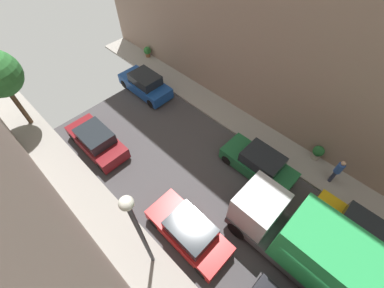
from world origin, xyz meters
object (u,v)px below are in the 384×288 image
Objects in this scene: parked_car_left_2 at (189,231)px; delivery_truck at (312,249)px; potted_plant_0 at (147,51)px; potted_plant_1 at (318,152)px; parked_car_left_3 at (97,140)px; parked_car_right_3 at (259,164)px; parked_car_right_2 at (357,232)px; parked_car_right_4 at (145,84)px; pedestrian at (338,170)px; lamp_post at (138,228)px.

parked_car_left_2 is 0.64× the size of delivery_truck.
potted_plant_1 is at bearing -89.65° from potted_plant_0.
parked_car_right_3 is (5.40, -7.92, 0.00)m from parked_car_left_3.
potted_plant_0 is (2.96, 18.79, -0.08)m from parked_car_right_2.
parked_car_right_4 is 14.43m from delivery_truck.
parked_car_left_3 is at bearing 90.00° from parked_car_left_2.
potted_plant_0 is at bearing 33.01° from parked_car_left_3.
delivery_truck reaches higher than pedestrian.
parked_car_right_4 is at bearing 104.34° from potted_plant_1.
parked_car_left_2 and parked_car_right_2 have the same top height.
pedestrian is 16.68m from potted_plant_0.
pedestrian is (2.28, -3.31, 0.35)m from parked_car_right_3.
lamp_post reaches higher than potted_plant_1.
parked_car_right_3 is at bearing -90.00° from parked_car_right_4.
potted_plant_1 is (3.05, -1.97, -0.03)m from parked_car_right_3.
parked_car_left_2 is at bearing 133.98° from parked_car_right_2.
parked_car_right_3 is (5.40, -0.15, 0.00)m from parked_car_left_2.
parked_car_left_2 is 7.78m from parked_car_right_2.
pedestrian is at bearing 43.05° from parked_car_right_2.
parked_car_left_3 is 4.85× the size of potted_plant_0.
lamp_post is (-7.30, 6.01, 3.38)m from parked_car_right_2.
delivery_truck reaches higher than parked_car_right_3.
delivery_truck is (2.70, -12.08, 1.07)m from parked_car_left_3.
parked_car_right_2 is at bearing -46.02° from parked_car_left_2.
parked_car_left_3 is at bearing 102.60° from delivery_truck.
delivery_truck reaches higher than parked_car_right_4.
parked_car_right_3 is 8.06m from lamp_post.
parked_car_right_4 reaches higher than potted_plant_1.
delivery_truck is 6.99m from lamp_post.
parked_car_left_2 is at bearing -12.45° from lamp_post.
potted_plant_1 is at bearing -14.10° from parked_car_left_2.
parked_car_right_3 is at bearing -55.70° from parked_car_left_3.
potted_plant_0 is 16.75m from lamp_post.
parked_car_right_3 is at bearing 90.00° from parked_car_right_2.
parked_car_left_3 is 0.69× the size of lamp_post.
pedestrian reaches higher than parked_car_left_3.
parked_car_right_2 is 3.17m from delivery_truck.
parked_car_right_4 is (0.00, 9.97, 0.00)m from parked_car_right_3.
delivery_truck is at bearing -45.82° from lamp_post.
potted_plant_0 is at bearing 48.77° from parked_car_right_4.
parked_car_right_2 is 15.42m from parked_car_right_4.
potted_plant_1 is (0.09, -15.32, 0.05)m from potted_plant_0.
parked_car_right_3 and parked_car_right_4 have the same top height.
potted_plant_1 is (0.77, 1.34, -0.38)m from pedestrian.
parked_car_right_2 is at bearing -90.00° from parked_car_right_3.
pedestrian is (7.68, -11.23, 0.35)m from parked_car_left_3.
potted_plant_0 is (0.68, 16.66, -0.43)m from pedestrian.
parked_car_right_4 is at bearing 79.19° from delivery_truck.
parked_car_right_4 is 12.33m from potted_plant_1.
parked_car_right_2 is at bearing -90.00° from parked_car_right_4.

